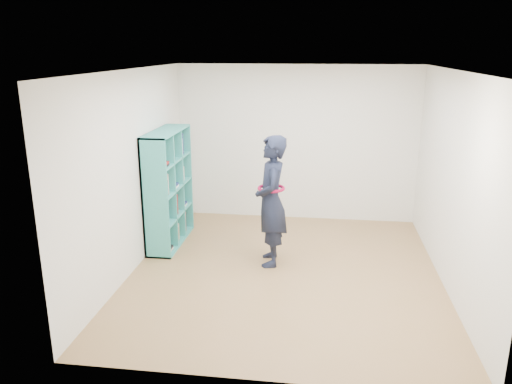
# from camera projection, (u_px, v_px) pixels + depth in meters

# --- Properties ---
(floor) EXTENTS (4.50, 4.50, 0.00)m
(floor) POSITION_uv_depth(u_px,v_px,m) (285.00, 272.00, 6.58)
(floor) COLOR olive
(floor) RESTS_ON ground
(ceiling) EXTENTS (4.50, 4.50, 0.00)m
(ceiling) POSITION_uv_depth(u_px,v_px,m) (288.00, 70.00, 5.86)
(ceiling) COLOR white
(ceiling) RESTS_ON wall_back
(wall_left) EXTENTS (0.02, 4.50, 2.60)m
(wall_left) POSITION_uv_depth(u_px,v_px,m) (133.00, 172.00, 6.48)
(wall_left) COLOR white
(wall_left) RESTS_ON floor
(wall_right) EXTENTS (0.02, 4.50, 2.60)m
(wall_right) POSITION_uv_depth(u_px,v_px,m) (453.00, 183.00, 5.96)
(wall_right) COLOR white
(wall_right) RESTS_ON floor
(wall_back) EXTENTS (4.00, 0.02, 2.60)m
(wall_back) POSITION_uv_depth(u_px,v_px,m) (296.00, 144.00, 8.36)
(wall_back) COLOR white
(wall_back) RESTS_ON floor
(wall_front) EXTENTS (4.00, 0.02, 2.60)m
(wall_front) POSITION_uv_depth(u_px,v_px,m) (265.00, 246.00, 4.08)
(wall_front) COLOR white
(wall_front) RESTS_ON floor
(bookshelf) EXTENTS (0.37, 1.29, 1.71)m
(bookshelf) POSITION_uv_depth(u_px,v_px,m) (167.00, 189.00, 7.38)
(bookshelf) COLOR teal
(bookshelf) RESTS_ON floor
(person) EXTENTS (0.51, 0.70, 1.77)m
(person) POSITION_uv_depth(u_px,v_px,m) (271.00, 201.00, 6.64)
(person) COLOR black
(person) RESTS_ON floor
(smartphone) EXTENTS (0.04, 0.09, 0.12)m
(smartphone) POSITION_uv_depth(u_px,v_px,m) (261.00, 191.00, 6.69)
(smartphone) COLOR silver
(smartphone) RESTS_ON person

